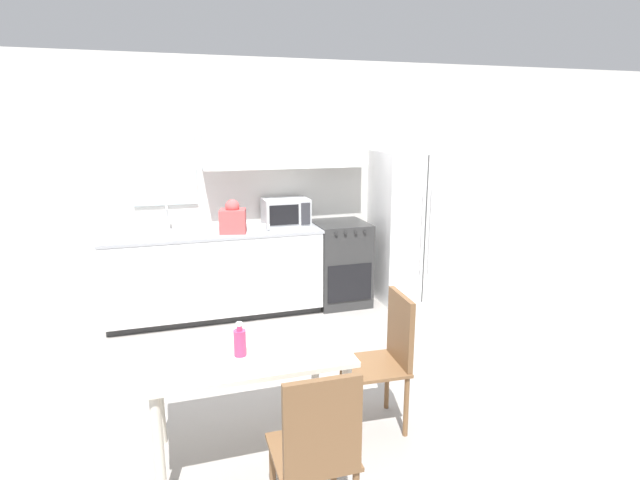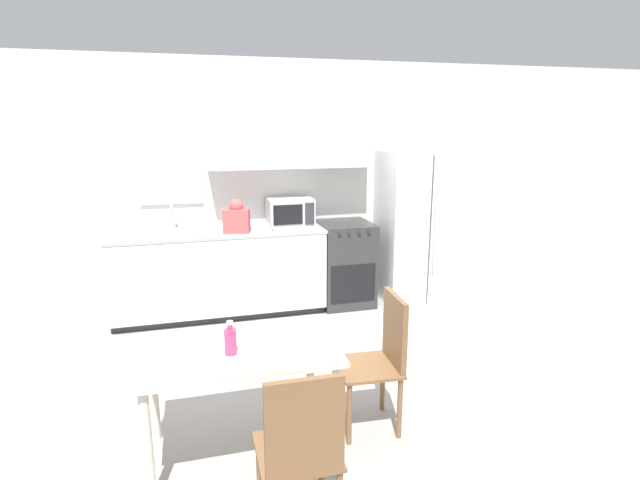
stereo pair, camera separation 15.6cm
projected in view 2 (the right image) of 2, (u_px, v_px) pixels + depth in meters
name	position (u px, v px, depth m)	size (l,w,h in m)	color
ground_plane	(294.00, 386.00, 3.94)	(12.00, 12.00, 0.00)	gray
wall_back	(258.00, 177.00, 5.50)	(12.00, 0.38, 2.70)	silver
kitchen_counter	(220.00, 273.00, 5.31)	(2.21, 0.64, 0.93)	#333333
oven_range	(345.00, 263.00, 5.67)	(0.58, 0.64, 0.94)	#2D2D2D
refrigerator	(416.00, 226.00, 5.78)	(0.83, 0.71, 1.72)	white
kitchen_sink	(173.00, 231.00, 5.09)	(0.62, 0.43, 0.27)	#B7BABC
microwave	(290.00, 212.00, 5.47)	(0.49, 0.36, 0.30)	#B7BABC
coffee_mug	(266.00, 227.00, 5.17)	(0.12, 0.09, 0.08)	white
grocery_bag_0	(237.00, 218.00, 5.11)	(0.30, 0.27, 0.34)	#D14C4C
dining_table	(238.00, 364.00, 2.99)	(1.16, 0.74, 0.73)	beige
dining_chair_near	(301.00, 446.00, 2.36)	(0.41, 0.41, 0.93)	brown
dining_chair_side	(382.00, 352.00, 3.32)	(0.42, 0.42, 0.93)	brown
drink_bottle	(230.00, 340.00, 2.86)	(0.07, 0.07, 0.20)	#DB386B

